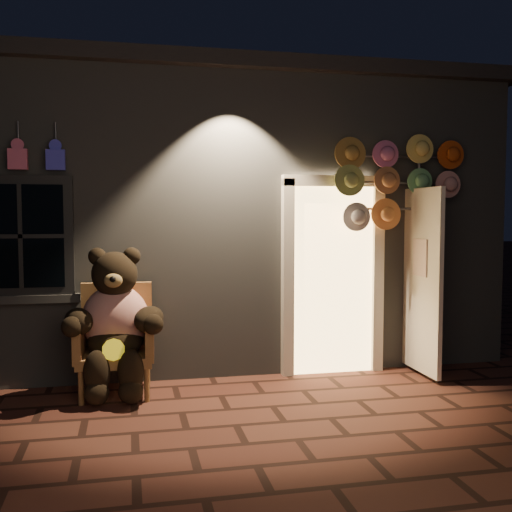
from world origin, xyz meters
name	(u,v)px	position (x,y,z in m)	size (l,w,h in m)	color
ground	(236,425)	(0.00, 0.00, 0.00)	(60.00, 60.00, 0.00)	#4D281D
shop_building	(188,216)	(0.00, 3.99, 1.74)	(7.30, 5.95, 3.51)	slate
wicker_armchair	(116,339)	(-1.00, 1.18, 0.54)	(0.77, 0.70, 1.07)	olive
teddy_bear	(115,322)	(-1.00, 1.05, 0.73)	(1.04, 0.82, 1.43)	red
hat_rack	(397,179)	(2.01, 1.28, 2.15)	(1.48, 0.22, 2.62)	#59595E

